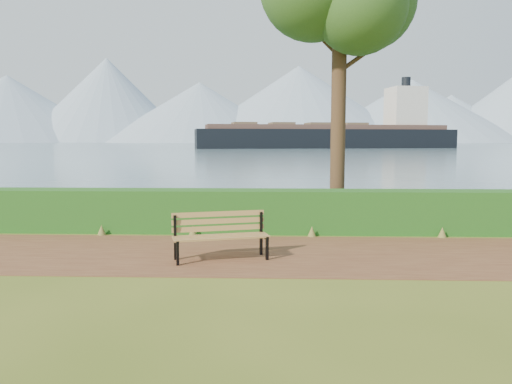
{
  "coord_description": "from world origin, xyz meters",
  "views": [
    {
      "loc": [
        0.76,
        -9.06,
        2.18
      ],
      "look_at": [
        0.37,
        1.2,
        1.1
      ],
      "focal_mm": 35.0,
      "sensor_mm": 36.0,
      "label": 1
    }
  ],
  "objects": [
    {
      "name": "ground",
      "position": [
        0.0,
        0.0,
        0.0
      ],
      "size": [
        140.0,
        140.0,
        0.0
      ],
      "primitive_type": "plane",
      "color": "#425518",
      "rests_on": "ground"
    },
    {
      "name": "path",
      "position": [
        0.0,
        0.3,
        0.01
      ],
      "size": [
        40.0,
        3.4,
        0.01
      ],
      "primitive_type": "cube",
      "color": "#502C1B",
      "rests_on": "ground"
    },
    {
      "name": "hedge",
      "position": [
        0.0,
        2.6,
        0.5
      ],
      "size": [
        32.0,
        0.85,
        1.0
      ],
      "primitive_type": "cube",
      "color": "#144614",
      "rests_on": "ground"
    },
    {
      "name": "water",
      "position": [
        0.0,
        260.0,
        0.01
      ],
      "size": [
        700.0,
        510.0,
        0.0
      ],
      "primitive_type": "cube",
      "color": "#476472",
      "rests_on": "ground"
    },
    {
      "name": "mountains",
      "position": [
        -9.17,
        406.05,
        27.7
      ],
      "size": [
        585.0,
        190.0,
        70.0
      ],
      "color": "#8196AC",
      "rests_on": "ground"
    },
    {
      "name": "bench",
      "position": [
        -0.23,
        -0.13,
        0.5
      ],
      "size": [
        1.79,
        0.97,
        0.86
      ],
      "rotation": [
        0.0,
        0.0,
        0.29
      ],
      "color": "black",
      "rests_on": "ground"
    },
    {
      "name": "cargo_ship",
      "position": [
        16.14,
        119.55,
        3.0
      ],
      "size": [
        67.01,
        23.98,
        20.12
      ],
      "rotation": [
        0.0,
        0.0,
        0.21
      ],
      "color": "black",
      "rests_on": "ground"
    }
  ]
}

